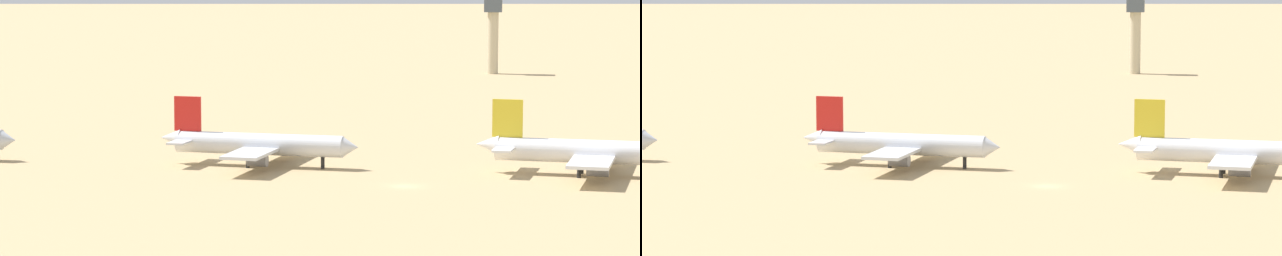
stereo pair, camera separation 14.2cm
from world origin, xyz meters
The scene contains 4 objects.
ground centered at (0.00, 0.00, 0.00)m, with size 4000.00×4000.00×0.00m, color tan.
parked_jet_red_3 centered at (-26.44, 17.81, 3.78)m, with size 34.92×29.58×11.53m.
parked_jet_yellow_4 centered at (28.19, 14.75, 3.96)m, with size 36.63×31.05×12.10m.
control_tower centered at (7.20, 213.68, 14.00)m, with size 5.20×5.20×23.20m.
Camera 1 is at (19.63, -228.50, 36.39)m, focal length 84.39 mm.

